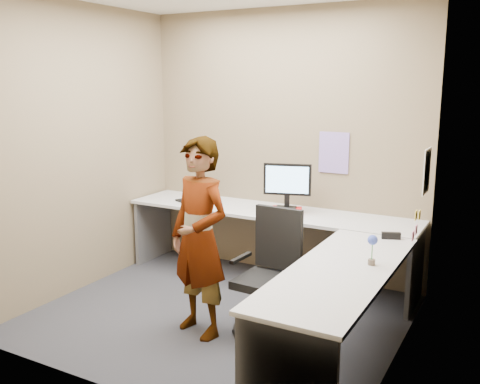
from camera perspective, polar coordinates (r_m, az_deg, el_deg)
The scene contains 20 objects.
ground at distance 4.73m, azimuth -2.35°, elevation -13.00°, with size 3.00×3.00×0.00m, color #28282D.
wall_back at distance 5.49m, azimuth 4.58°, elevation 5.10°, with size 3.00×3.00×0.00m, color brown.
wall_right at distance 3.80m, azimuth 17.23°, elevation 1.67°, with size 2.70×2.70×0.00m, color brown.
wall_left at distance 5.28m, azimuth -16.61°, elevation 4.38°, with size 2.70×2.70×0.00m, color brown.
desk at distance 4.65m, azimuth 4.70°, elevation -5.71°, with size 2.98×2.58×0.73m.
paper_ream at distance 5.14m, azimuth 4.92°, elevation -2.05°, with size 0.28×0.21×0.06m, color red.
monitor at distance 5.10m, azimuth 5.06°, elevation 1.07°, with size 0.44×0.19×0.43m.
laptop at distance 5.67m, azimuth -4.64°, elevation -0.42°, with size 0.41×0.38×0.23m.
trackball_mouse at distance 5.52m, azimuth -4.86°, elevation -1.13°, with size 0.12×0.08×0.07m.
origami at distance 5.22m, azimuth 3.12°, elevation -1.81°, with size 0.10×0.10×0.06m, color white.
stapler at distance 4.49m, azimuth 15.81°, elevation -4.50°, with size 0.15×0.04×0.06m, color black.
flower at distance 3.81m, azimuth 13.94°, elevation -5.52°, with size 0.07×0.07×0.22m.
calendar_purple at distance 5.28m, azimuth 9.97°, elevation 4.16°, with size 0.30×0.01×0.40m, color #846BB7.
calendar_white at distance 4.69m, azimuth 19.30°, elevation 2.12°, with size 0.01×0.28×0.38m, color white.
sticky_note_a at distance 4.41m, azimuth 18.26°, elevation -2.37°, with size 0.01×0.07×0.07m, color #F2E059.
sticky_note_b at distance 4.49m, azimuth 18.28°, elevation -3.84°, with size 0.01×0.07×0.07m, color pink.
sticky_note_c at distance 4.38m, azimuth 17.97°, elevation -4.47°, with size 0.01×0.07×0.07m, color pink.
sticky_note_d at distance 4.56m, azimuth 18.60°, elevation -2.32°, with size 0.01×0.07×0.07m, color #F2E059.
office_chair at distance 4.31m, azimuth 3.17°, elevation -9.76°, with size 0.52×0.52×0.98m.
person at distance 4.17m, azimuth -4.35°, elevation -4.91°, with size 0.57×0.38×1.57m, color #999399.
Camera 1 is at (2.23, -3.68, 1.98)m, focal length 40.00 mm.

